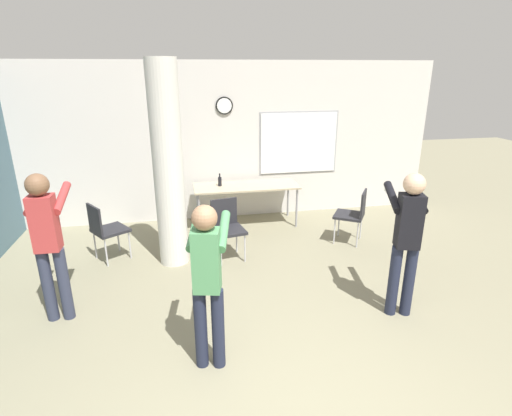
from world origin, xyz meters
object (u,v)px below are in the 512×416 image
Objects in this scene: chair_mid_room at (354,212)px; bottle_on_table at (220,181)px; folding_table at (246,188)px; chair_near_pillar at (105,228)px; person_watching_back at (48,237)px; person_playing_side at (407,234)px; person_playing_front at (207,275)px; chair_table_front at (227,225)px.

bottle_on_table is at bearing 150.32° from chair_mid_room.
folding_table is 2.45m from chair_near_pillar.
person_playing_side is at bearing -9.51° from person_watching_back.
person_playing_side reaches higher than person_playing_front.
chair_near_pillar is 1.50m from person_watching_back.
chair_table_front is at bearing 134.11° from person_playing_side.
person_playing_side reaches higher than bottle_on_table.
person_playing_front is (-0.44, -2.23, 0.43)m from chair_table_front.
person_watching_back reaches higher than folding_table.
chair_near_pillar is 4.04m from person_playing_side.
person_watching_back reaches higher than person_playing_front.
bottle_on_table is 0.26× the size of chair_mid_room.
folding_table is at bearing 24.69° from chair_near_pillar.
chair_near_pillar reaches higher than folding_table.
bottle_on_table is (-0.45, 0.04, 0.13)m from folding_table.
chair_near_pillar is 0.52× the size of person_watching_back.
chair_table_front is (1.72, -0.23, 0.00)m from chair_near_pillar.
person_watching_back reaches higher than bottle_on_table.
person_watching_back is at bearing -162.16° from chair_mid_room.
chair_near_pillar and chair_mid_room have the same top height.
chair_mid_room is 2.02m from person_playing_side.
person_playing_side is at bearing -30.25° from chair_near_pillar.
person_playing_side is (-0.30, -1.94, 0.46)m from chair_mid_room.
person_playing_front reaches higher than bottle_on_table.
bottle_on_table is 3.52m from person_playing_side.
person_playing_front reaches higher than chair_near_pillar.
bottle_on_table is 1.32m from chair_table_front.
bottle_on_table is 2.32m from chair_mid_room.
bottle_on_table is at bearing 118.89° from person_playing_side.
person_playing_side is (2.18, 0.44, 0.03)m from person_playing_front.
chair_near_pillar is 0.54× the size of person_playing_front.
folding_table is 8.15× the size of bottle_on_table.
person_playing_side reaches higher than chair_near_pillar.
chair_table_front is 0.54× the size of person_playing_front.
chair_table_front is at bearing -91.81° from bottle_on_table.
person_playing_side is at bearing -61.11° from bottle_on_table.
person_watching_back is at bearing -102.51° from chair_near_pillar.
person_playing_front is (-2.47, -2.38, 0.43)m from chair_mid_room.
chair_table_front is at bearing 78.89° from person_playing_front.
person_playing_side is (1.70, -3.08, 0.16)m from bottle_on_table.
chair_near_pillar is at bearing 149.75° from person_playing_side.
chair_table_front is 2.54m from person_playing_side.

